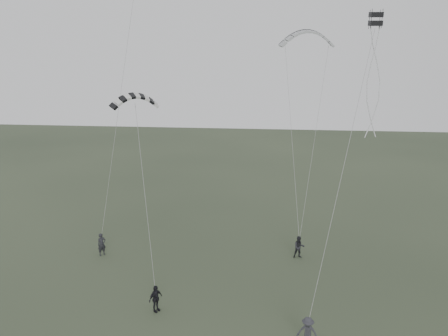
# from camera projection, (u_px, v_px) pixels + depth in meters

# --- Properties ---
(ground) EXTENTS (140.00, 140.00, 0.00)m
(ground) POSITION_uv_depth(u_px,v_px,m) (189.00, 312.00, 25.27)
(ground) COLOR #2E3827
(ground) RESTS_ON ground
(flyer_left) EXTENTS (0.73, 0.73, 1.70)m
(flyer_left) POSITION_uv_depth(u_px,v_px,m) (102.00, 244.00, 32.52)
(flyer_left) COLOR black
(flyer_left) RESTS_ON ground
(flyer_right) EXTENTS (0.90, 0.75, 1.66)m
(flyer_right) POSITION_uv_depth(u_px,v_px,m) (299.00, 247.00, 32.09)
(flyer_right) COLOR black
(flyer_right) RESTS_ON ground
(flyer_center) EXTENTS (0.85, 1.01, 1.62)m
(flyer_center) POSITION_uv_depth(u_px,v_px,m) (156.00, 299.00, 25.21)
(flyer_center) COLOR black
(flyer_center) RESTS_ON ground
(flyer_far) EXTENTS (1.19, 0.83, 1.69)m
(flyer_far) POSITION_uv_depth(u_px,v_px,m) (308.00, 333.00, 22.00)
(flyer_far) COLOR #2B2C31
(flyer_far) RESTS_ON ground
(kite_pale_large) EXTENTS (4.58, 2.01, 1.93)m
(kite_pale_large) POSITION_uv_depth(u_px,v_px,m) (308.00, 31.00, 34.83)
(kite_pale_large) COLOR #A3A6A8
(kite_pale_large) RESTS_ON flyer_right
(kite_striped) EXTENTS (3.00, 2.43, 1.31)m
(kite_striped) POSITION_uv_depth(u_px,v_px,m) (135.00, 96.00, 26.48)
(kite_striped) COLOR black
(kite_striped) RESTS_ON flyer_center
(kite_box) EXTENTS (0.69, 0.74, 0.77)m
(kite_box) POSITION_uv_depth(u_px,v_px,m) (376.00, 19.00, 23.65)
(kite_box) COLOR black
(kite_box) RESTS_ON flyer_far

